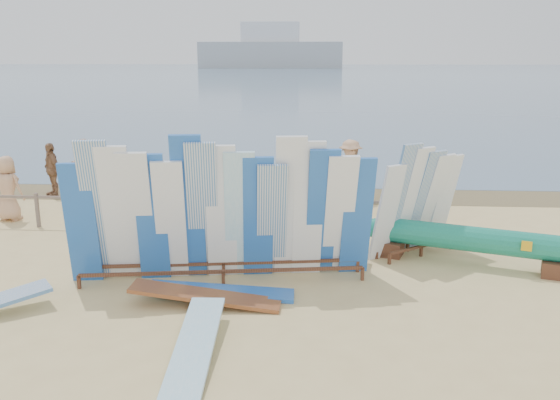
# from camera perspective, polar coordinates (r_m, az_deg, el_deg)

# --- Properties ---
(ground) EXTENTS (160.00, 160.00, 0.00)m
(ground) POSITION_cam_1_polar(r_m,az_deg,el_deg) (12.60, -11.44, -6.74)
(ground) COLOR #D9BF7D
(ground) RESTS_ON ground
(ocean) EXTENTS (320.00, 240.00, 0.02)m
(ocean) POSITION_cam_1_polar(r_m,az_deg,el_deg) (139.47, 2.37, 12.07)
(ocean) COLOR #486481
(ocean) RESTS_ON ground
(wet_sand_strip) EXTENTS (40.00, 2.60, 0.01)m
(wet_sand_strip) POSITION_cam_1_polar(r_m,az_deg,el_deg) (19.34, -6.00, 0.73)
(wet_sand_strip) COLOR brown
(wet_sand_strip) RESTS_ON ground
(distant_ship) EXTENTS (45.00, 8.00, 14.00)m
(distant_ship) POSITION_cam_1_polar(r_m,az_deg,el_deg) (191.97, -0.93, 14.15)
(distant_ship) COLOR #999EA3
(distant_ship) RESTS_ON ocean
(fence) EXTENTS (12.08, 0.08, 0.90)m
(fence) POSITION_cam_1_polar(r_m,az_deg,el_deg) (15.19, -8.67, -0.56)
(fence) COLOR #77655A
(fence) RESTS_ON ground
(main_surfboard_rack) EXTENTS (5.95, 1.59, 2.96)m
(main_surfboard_rack) POSITION_cam_1_polar(r_m,az_deg,el_deg) (11.53, -5.68, -1.57)
(main_surfboard_rack) COLOR brown
(main_surfboard_rack) RESTS_ON ground
(side_surfboard_rack) EXTENTS (2.15, 1.79, 2.58)m
(side_surfboard_rack) POSITION_cam_1_polar(r_m,az_deg,el_deg) (13.40, 13.00, -0.39)
(side_surfboard_rack) COLOR brown
(side_surfboard_rack) RESTS_ON ground
(outrigger_canoe) EXTENTS (5.88, 2.47, 0.86)m
(outrigger_canoe) POSITION_cam_1_polar(r_m,az_deg,el_deg) (13.15, 17.84, -3.73)
(outrigger_canoe) COLOR brown
(outrigger_canoe) RESTS_ON ground
(vendor_table) EXTENTS (0.90, 0.71, 1.08)m
(vendor_table) POSITION_cam_1_polar(r_m,az_deg,el_deg) (12.79, 6.02, -4.50)
(vendor_table) COLOR brown
(vendor_table) RESTS_ON ground
(flat_board_c) EXTENTS (2.70, 0.63, 0.36)m
(flat_board_c) POSITION_cam_1_polar(r_m,az_deg,el_deg) (10.85, -7.15, -10.02)
(flat_board_c) COLOR brown
(flat_board_c) RESTS_ON ground
(flat_board_d) EXTENTS (2.72, 0.65, 0.22)m
(flat_board_d) POSITION_cam_1_polar(r_m,az_deg,el_deg) (11.16, -5.68, -9.27)
(flat_board_d) COLOR blue
(flat_board_d) RESTS_ON ground
(flat_board_b) EXTENTS (0.64, 2.71, 0.36)m
(flat_board_b) POSITION_cam_1_polar(r_m,az_deg,el_deg) (9.22, -8.12, -14.61)
(flat_board_b) COLOR #8FCAE5
(flat_board_b) RESTS_ON ground
(beach_chair_left) EXTENTS (0.82, 0.83, 0.93)m
(beach_chair_left) POSITION_cam_1_polar(r_m,az_deg,el_deg) (15.89, -5.70, -1.16)
(beach_chair_left) COLOR red
(beach_chair_left) RESTS_ON ground
(beach_chair_right) EXTENTS (0.62, 0.64, 0.91)m
(beach_chair_right) POSITION_cam_1_polar(r_m,az_deg,el_deg) (15.62, -0.05, -1.38)
(beach_chair_right) COLOR red
(beach_chair_right) RESTS_ON ground
(stroller) EXTENTS (0.60, 0.82, 1.07)m
(stroller) POSITION_cam_1_polar(r_m,az_deg,el_deg) (16.27, -3.25, -0.19)
(stroller) COLOR red
(stroller) RESTS_ON ground
(beachgoer_2) EXTENTS (0.97, 0.69, 1.80)m
(beachgoer_2) POSITION_cam_1_polar(r_m,az_deg,el_deg) (17.86, -15.66, 2.14)
(beachgoer_2) COLOR beige
(beachgoer_2) RESTS_ON ground
(beachgoer_extra_0) EXTENTS (0.94, 1.15, 1.67)m
(beachgoer_extra_0) POSITION_cam_1_polar(r_m,az_deg,el_deg) (17.43, 13.19, 1.79)
(beachgoer_extra_0) COLOR tan
(beachgoer_extra_0) RESTS_ON ground
(beachgoer_10) EXTENTS (0.97, 0.49, 1.61)m
(beachgoer_10) POSITION_cam_1_polar(r_m,az_deg,el_deg) (16.65, 11.87, 1.20)
(beachgoer_10) COLOR #8C6042
(beachgoer_10) RESTS_ON ground
(beachgoer_5) EXTENTS (1.24, 1.83, 1.89)m
(beachgoer_5) POSITION_cam_1_polar(r_m,az_deg,el_deg) (18.43, -8.80, 2.98)
(beachgoer_5) COLOR beige
(beachgoer_5) RESTS_ON ground
(beachgoer_4) EXTENTS (1.02, 0.72, 1.60)m
(beachgoer_4) POSITION_cam_1_polar(r_m,az_deg,el_deg) (15.91, -4.56, 0.84)
(beachgoer_4) COLOR #8C6042
(beachgoer_4) RESTS_ON ground
(beachgoer_6) EXTENTS (0.86, 0.52, 1.64)m
(beachgoer_6) POSITION_cam_1_polar(r_m,az_deg,el_deg) (15.98, 4.19, 0.99)
(beachgoer_6) COLOR tan
(beachgoer_6) RESTS_ON ground
(beachgoer_0) EXTENTS (0.91, 0.54, 1.76)m
(beachgoer_0) POSITION_cam_1_polar(r_m,az_deg,el_deg) (17.45, -24.74, 1.03)
(beachgoer_0) COLOR tan
(beachgoer_0) RESTS_ON ground
(beachgoer_extra_1) EXTENTS (1.00, 1.00, 1.69)m
(beachgoer_extra_1) POSITION_cam_1_polar(r_m,az_deg,el_deg) (19.98, -21.13, 2.76)
(beachgoer_extra_1) COLOR #8C6042
(beachgoer_extra_1) RESTS_ON ground
(beachgoer_9) EXTENTS (1.17, 1.23, 1.86)m
(beachgoer_9) POSITION_cam_1_polar(r_m,az_deg,el_deg) (18.21, 6.78, 2.88)
(beachgoer_9) COLOR tan
(beachgoer_9) RESTS_ON ground
(beachgoer_11) EXTENTS (0.67, 1.63, 1.71)m
(beachgoer_11) POSITION_cam_1_polar(r_m,az_deg,el_deg) (20.47, -18.30, 3.27)
(beachgoer_11) COLOR beige
(beachgoer_11) RESTS_ON ground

